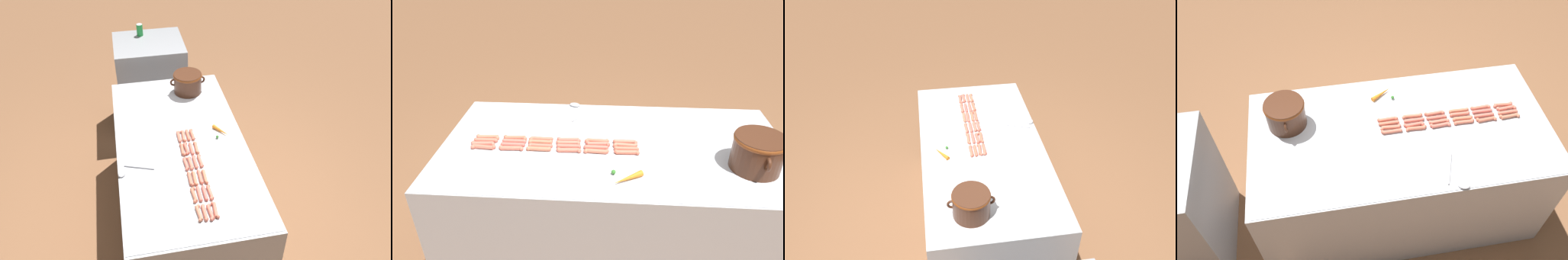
# 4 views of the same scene
# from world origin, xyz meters

# --- Properties ---
(ground_plane) EXTENTS (20.00, 20.00, 0.00)m
(ground_plane) POSITION_xyz_m (0.00, 0.00, 0.00)
(ground_plane) COLOR brown
(griddle_counter) EXTENTS (0.97, 1.92, 0.88)m
(griddle_counter) POSITION_xyz_m (0.00, 0.00, 0.44)
(griddle_counter) COLOR #ADAFB5
(griddle_counter) RESTS_ON ground_plane
(hot_dog_0) EXTENTS (0.03, 0.14, 0.02)m
(hot_dog_0) POSITION_xyz_m (-0.01, -0.72, 0.89)
(hot_dog_0) COLOR #C97154
(hot_dog_0) RESTS_ON griddle_counter
(hot_dog_1) EXTENTS (0.03, 0.14, 0.02)m
(hot_dog_1) POSITION_xyz_m (-0.01, -0.56, 0.89)
(hot_dog_1) COLOR #CD684D
(hot_dog_1) RESTS_ON griddle_counter
(hot_dog_2) EXTENTS (0.03, 0.14, 0.02)m
(hot_dog_2) POSITION_xyz_m (-0.01, -0.41, 0.89)
(hot_dog_2) COLOR #D0674F
(hot_dog_2) RESTS_ON griddle_counter
(hot_dog_3) EXTENTS (0.03, 0.14, 0.02)m
(hot_dog_3) POSITION_xyz_m (-0.01, -0.25, 0.89)
(hot_dog_3) COLOR #D56654
(hot_dog_3) RESTS_ON griddle_counter
(hot_dog_4) EXTENTS (0.03, 0.14, 0.02)m
(hot_dog_4) POSITION_xyz_m (-0.01, -0.09, 0.89)
(hot_dog_4) COLOR #CE674E
(hot_dog_4) RESTS_ON griddle_counter
(hot_dog_5) EXTENTS (0.03, 0.14, 0.02)m
(hot_dog_5) POSITION_xyz_m (-0.01, 0.06, 0.89)
(hot_dog_5) COLOR #CC6851
(hot_dog_5) RESTS_ON griddle_counter
(hot_dog_6) EXTENTS (0.03, 0.14, 0.02)m
(hot_dog_6) POSITION_xyz_m (0.03, -0.72, 0.89)
(hot_dog_6) COLOR #D16A54
(hot_dog_6) RESTS_ON griddle_counter
(hot_dog_7) EXTENTS (0.02, 0.14, 0.02)m
(hot_dog_7) POSITION_xyz_m (0.03, -0.56, 0.89)
(hot_dog_7) COLOR #D36756
(hot_dog_7) RESTS_ON griddle_counter
(hot_dog_8) EXTENTS (0.03, 0.14, 0.02)m
(hot_dog_8) POSITION_xyz_m (0.03, -0.41, 0.89)
(hot_dog_8) COLOR #CF6F50
(hot_dog_8) RESTS_ON griddle_counter
(hot_dog_9) EXTENTS (0.03, 0.14, 0.02)m
(hot_dog_9) POSITION_xyz_m (0.03, -0.25, 0.89)
(hot_dog_9) COLOR #CD6C55
(hot_dog_9) RESTS_ON griddle_counter
(hot_dog_10) EXTENTS (0.03, 0.14, 0.02)m
(hot_dog_10) POSITION_xyz_m (0.03, -0.09, 0.89)
(hot_dog_10) COLOR #D86552
(hot_dog_10) RESTS_ON griddle_counter
(hot_dog_11) EXTENTS (0.03, 0.14, 0.02)m
(hot_dog_11) POSITION_xyz_m (0.03, 0.06, 0.89)
(hot_dog_11) COLOR #D46C53
(hot_dog_11) RESTS_ON griddle_counter
(hot_dog_12) EXTENTS (0.03, 0.14, 0.02)m
(hot_dog_12) POSITION_xyz_m (0.06, -0.72, 0.89)
(hot_dog_12) COLOR #D76A56
(hot_dog_12) RESTS_ON griddle_counter
(hot_dog_13) EXTENTS (0.02, 0.14, 0.02)m
(hot_dog_13) POSITION_xyz_m (0.06, -0.56, 0.89)
(hot_dog_13) COLOR #D56356
(hot_dog_13) RESTS_ON griddle_counter
(hot_dog_14) EXTENTS (0.03, 0.14, 0.02)m
(hot_dog_14) POSITION_xyz_m (0.07, -0.40, 0.89)
(hot_dog_14) COLOR #D56752
(hot_dog_14) RESTS_ON griddle_counter
(hot_dog_15) EXTENTS (0.03, 0.14, 0.02)m
(hot_dog_15) POSITION_xyz_m (0.06, -0.25, 0.89)
(hot_dog_15) COLOR #D36554
(hot_dog_15) RESTS_ON griddle_counter
(hot_dog_16) EXTENTS (0.02, 0.14, 0.02)m
(hot_dog_16) POSITION_xyz_m (0.06, -0.10, 0.89)
(hot_dog_16) COLOR #D46554
(hot_dog_16) RESTS_ON griddle_counter
(hot_dog_17) EXTENTS (0.03, 0.14, 0.02)m
(hot_dog_17) POSITION_xyz_m (0.07, 0.07, 0.89)
(hot_dog_17) COLOR #CF674E
(hot_dog_17) RESTS_ON griddle_counter
(hot_dog_18) EXTENTS (0.03, 0.14, 0.02)m
(hot_dog_18) POSITION_xyz_m (0.10, -0.71, 0.89)
(hot_dog_18) COLOR #D26851
(hot_dog_18) RESTS_ON griddle_counter
(hot_dog_19) EXTENTS (0.03, 0.14, 0.02)m
(hot_dog_19) POSITION_xyz_m (0.10, -0.56, 0.89)
(hot_dog_19) COLOR #D86A53
(hot_dog_19) RESTS_ON griddle_counter
(hot_dog_20) EXTENTS (0.03, 0.14, 0.02)m
(hot_dog_20) POSITION_xyz_m (0.10, -0.41, 0.89)
(hot_dog_20) COLOR #C96F51
(hot_dog_20) RESTS_ON griddle_counter
(hot_dog_21) EXTENTS (0.03, 0.14, 0.02)m
(hot_dog_21) POSITION_xyz_m (0.10, -0.24, 0.89)
(hot_dog_21) COLOR #CF6852
(hot_dog_21) RESTS_ON griddle_counter
(hot_dog_22) EXTENTS (0.03, 0.14, 0.02)m
(hot_dog_22) POSITION_xyz_m (0.10, -0.09, 0.89)
(hot_dog_22) COLOR #CF6B50
(hot_dog_22) RESTS_ON griddle_counter
(hot_dog_23) EXTENTS (0.03, 0.14, 0.02)m
(hot_dog_23) POSITION_xyz_m (0.10, 0.07, 0.89)
(hot_dog_23) COLOR #D8664D
(hot_dog_23) RESTS_ON griddle_counter
(bean_pot) EXTENTS (0.32, 0.26, 0.18)m
(bean_pot) POSITION_xyz_m (0.18, 0.71, 0.98)
(bean_pot) COLOR #472616
(bean_pot) RESTS_ON griddle_counter
(serving_spoon) EXTENTS (0.26, 0.13, 0.02)m
(serving_spoon) POSITION_xyz_m (-0.42, -0.25, 0.88)
(serving_spoon) COLOR #B7B7BC
(serving_spoon) RESTS_ON griddle_counter
(carrot) EXTENTS (0.12, 0.16, 0.03)m
(carrot) POSITION_xyz_m (0.33, 0.06, 0.89)
(carrot) COLOR orange
(carrot) RESTS_ON griddle_counter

